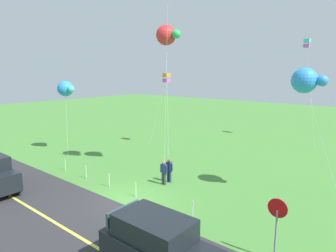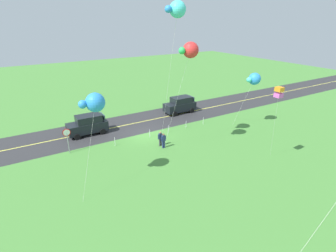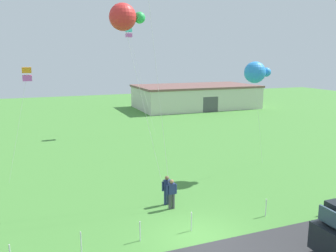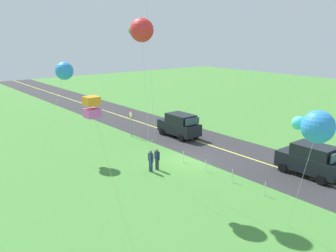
{
  "view_description": "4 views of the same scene",
  "coord_description": "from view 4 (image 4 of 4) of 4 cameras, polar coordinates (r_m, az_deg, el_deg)",
  "views": [
    {
      "loc": [
        11.91,
        -10.82,
        7.24
      ],
      "look_at": [
        0.09,
        3.52,
        3.86
      ],
      "focal_mm": 31.71,
      "sensor_mm": 36.0,
      "label": 1
    },
    {
      "loc": [
        12.08,
        24.74,
        12.36
      ],
      "look_at": [
        -0.08,
        4.59,
        2.69
      ],
      "focal_mm": 28.24,
      "sensor_mm": 36.0,
      "label": 2
    },
    {
      "loc": [
        -6.34,
        -12.48,
        7.77
      ],
      "look_at": [
        -0.5,
        2.46,
        4.57
      ],
      "focal_mm": 37.09,
      "sensor_mm": 36.0,
      "label": 3
    },
    {
      "loc": [
        -19.57,
        17.89,
        9.56
      ],
      "look_at": [
        -0.39,
        2.5,
        3.24
      ],
      "focal_mm": 38.37,
      "sensor_mm": 36.0,
      "label": 4
    }
  ],
  "objects": [
    {
      "name": "ground_plane",
      "position": [
        28.2,
        3.48,
        -5.53
      ],
      "size": [
        120.0,
        120.0,
        0.1
      ],
      "primitive_type": "cube",
      "color": "#478438"
    },
    {
      "name": "asphalt_road",
      "position": [
        30.88,
        9.01,
        -3.8
      ],
      "size": [
        120.0,
        7.0,
        0.0
      ],
      "primitive_type": "cube",
      "color": "#2D2D30",
      "rests_on": "ground"
    },
    {
      "name": "road_centre_stripe",
      "position": [
        30.88,
        9.01,
        -3.79
      ],
      "size": [
        120.0,
        0.16,
        0.0
      ],
      "primitive_type": "cube",
      "color": "#E5E04C",
      "rests_on": "asphalt_road"
    },
    {
      "name": "car_suv_foreground",
      "position": [
        34.17,
        1.84,
        0.17
      ],
      "size": [
        4.4,
        2.12,
        2.24
      ],
      "color": "black",
      "rests_on": "ground"
    },
    {
      "name": "car_parked_west_near",
      "position": [
        26.73,
        21.74,
        -4.98
      ],
      "size": [
        4.4,
        2.12,
        2.24
      ],
      "color": "black",
      "rests_on": "ground"
    },
    {
      "name": "stop_sign",
      "position": [
        34.19,
        -5.89,
        1.23
      ],
      "size": [
        0.76,
        0.08,
        2.56
      ],
      "color": "gray",
      "rests_on": "ground"
    },
    {
      "name": "person_adult_near",
      "position": [
        25.96,
        -1.75,
        -5.16
      ],
      "size": [
        0.58,
        0.22,
        1.6
      ],
      "rotation": [
        0.0,
        0.0,
        3.73
      ],
      "color": "#3F3F47",
      "rests_on": "ground"
    },
    {
      "name": "person_adult_companion",
      "position": [
        25.61,
        -2.76,
        -5.45
      ],
      "size": [
        0.58,
        0.22,
        1.6
      ],
      "rotation": [
        0.0,
        0.0,
        5.16
      ],
      "color": "navy",
      "rests_on": "ground"
    },
    {
      "name": "kite_blue_mid",
      "position": [
        21.69,
        -4.3,
        14.96
      ],
      "size": [
        2.45,
        2.49,
        10.48
      ],
      "color": "silver",
      "rests_on": "ground"
    },
    {
      "name": "kite_yellow_high",
      "position": [
        16.24,
        22.52,
        -0.08
      ],
      "size": [
        2.35,
        1.85,
        6.51
      ],
      "color": "silver",
      "rests_on": "ground"
    },
    {
      "name": "kite_pink_drift",
      "position": [
        29.23,
        -16.2,
        8.42
      ],
      "size": [
        2.77,
        2.14,
        7.49
      ],
      "color": "silver",
      "rests_on": "ground"
    },
    {
      "name": "kite_orange_near",
      "position": [
        14.77,
        -11.99,
        2.91
      ],
      "size": [
        1.82,
        1.22,
        7.14
      ],
      "color": "silver",
      "rests_on": "ground"
    },
    {
      "name": "fence_post_0",
      "position": [
        22.86,
        15.16,
        -9.6
      ],
      "size": [
        0.05,
        0.05,
        0.9
      ],
      "primitive_type": "cylinder",
      "color": "silver",
      "rests_on": "ground"
    },
    {
      "name": "fence_post_1",
      "position": [
        24.33,
        10.18,
        -7.81
      ],
      "size": [
        0.05,
        0.05,
        0.9
      ],
      "primitive_type": "cylinder",
      "color": "silver",
      "rests_on": "ground"
    },
    {
      "name": "fence_post_2",
      "position": [
        25.9,
        6.04,
        -6.26
      ],
      "size": [
        0.05,
        0.05,
        0.9
      ],
      "primitive_type": "cylinder",
      "color": "silver",
      "rests_on": "ground"
    },
    {
      "name": "fence_post_3",
      "position": [
        27.56,
        2.48,
        -4.9
      ],
      "size": [
        0.05,
        0.05,
        0.9
      ],
      "primitive_type": "cylinder",
      "color": "silver",
      "rests_on": "ground"
    },
    {
      "name": "fence_post_4",
      "position": [
        30.58,
        -2.55,
        -2.93
      ],
      "size": [
        0.05,
        0.05,
        0.9
      ],
      "primitive_type": "cylinder",
      "color": "silver",
      "rests_on": "ground"
    }
  ]
}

